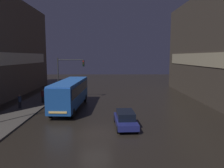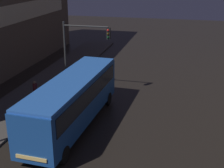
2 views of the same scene
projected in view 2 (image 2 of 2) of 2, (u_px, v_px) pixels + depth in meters
sidewalk_left at (13, 110)px, 23.60m from camera, size 4.00×48.00×0.15m
bus_near at (73, 97)px, 20.55m from camera, size 3.05×11.17×3.43m
pedestrian_near at (35, 90)px, 24.39m from camera, size 0.49×0.49×1.78m
traffic_light_main at (81, 46)px, 25.22m from camera, size 3.94×0.35×6.15m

